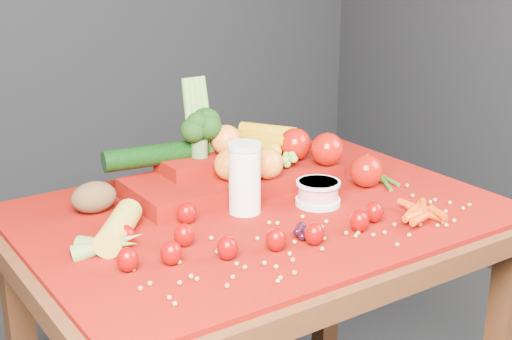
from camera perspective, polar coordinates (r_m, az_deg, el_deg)
table at (r=1.66m, az=0.39°, el=-6.57°), size 1.10×0.80×0.75m
red_cloth at (r=1.62m, az=0.39°, el=-3.34°), size 1.05×0.75×0.01m
milk_glass at (r=1.57m, az=-0.92°, el=-0.45°), size 0.07×0.07×0.16m
yogurt_bowl at (r=1.64m, az=4.99°, el=-1.77°), size 0.10×0.10×0.06m
strawberry_scatter at (r=1.43m, az=-1.51°, el=-5.08°), size 0.58×0.28×0.05m
dark_grape_cluster at (r=1.47m, az=3.88°, el=-4.87°), size 0.06×0.05×0.03m
soybean_scatter at (r=1.47m, az=4.81°, el=-5.36°), size 0.84×0.24×0.01m
corn_ear at (r=1.44m, az=-11.47°, el=-5.44°), size 0.25×0.26×0.06m
potato at (r=1.63m, az=-12.84°, el=-2.14°), size 0.10×0.08×0.07m
baby_carrot_pile at (r=1.59m, az=12.79°, el=-3.40°), size 0.17×0.17×0.03m
green_bean_pile at (r=1.83m, az=10.13°, el=-0.67°), size 0.14×0.12×0.01m
produce_mound at (r=1.74m, az=-1.16°, el=0.55°), size 0.61×0.36×0.27m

